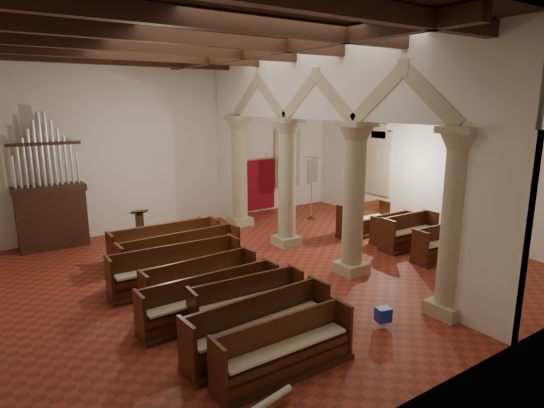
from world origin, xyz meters
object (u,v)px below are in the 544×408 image
(pipe_organ, at_px, (51,205))
(aisle_pew_0, at_px, (443,248))
(nave_pew_0, at_px, (285,356))
(lectern, at_px, (140,230))
(processional_banner, at_px, (312,199))

(pipe_organ, height_order, aisle_pew_0, pipe_organ)
(aisle_pew_0, bearing_deg, pipe_organ, 142.55)
(pipe_organ, distance_m, aisle_pew_0, 12.13)
(pipe_organ, bearing_deg, aisle_pew_0, -39.55)
(nave_pew_0, bearing_deg, pipe_organ, 101.37)
(lectern, distance_m, aisle_pew_0, 9.39)
(aisle_pew_0, bearing_deg, processional_banner, 94.19)
(processional_banner, xyz_separation_m, nave_pew_0, (-7.03, -8.05, -0.50))
(pipe_organ, relative_size, processional_banner, 1.72)
(processional_banner, relative_size, aisle_pew_0, 1.21)
(nave_pew_0, bearing_deg, lectern, 87.58)
(processional_banner, height_order, aisle_pew_0, processional_banner)
(aisle_pew_0, bearing_deg, lectern, 140.03)
(pipe_organ, bearing_deg, processional_banner, -11.09)
(processional_banner, xyz_separation_m, aisle_pew_0, (0.22, -5.91, -0.48))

